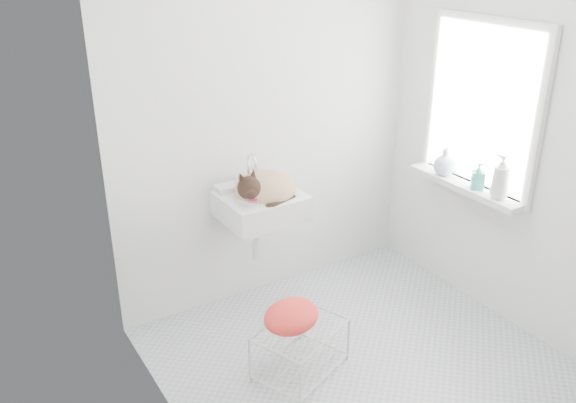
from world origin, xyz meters
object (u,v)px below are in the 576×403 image
wire_rack (300,349)px  bottle_b (476,189)px  cat (264,189)px  bottle_a (498,198)px  bottle_c (443,175)px  sink (261,194)px

wire_rack → bottle_b: bearing=0.8°
cat → bottle_a: size_ratio=1.82×
bottle_c → bottle_b: bearing=-90.0°
wire_rack → bottle_a: (1.34, -0.15, 0.70)m
cat → bottle_b: size_ratio=2.47×
wire_rack → bottle_c: 1.55m
bottle_a → bottle_b: (0.00, 0.17, 0.00)m
bottle_a → bottle_b: bottle_a is taller
cat → bottle_b: bearing=-29.2°
cat → bottle_c: 1.25m
cat → bottle_b: cat is taller
wire_rack → bottle_b: 1.51m
bottle_b → bottle_c: (0.00, 0.29, 0.00)m
wire_rack → bottle_a: size_ratio=2.10×
bottle_a → bottle_c: bearing=90.0°
wire_rack → bottle_b: size_ratio=2.86×
cat → bottle_b: 1.36m
wire_rack → bottle_c: bearing=13.0°
cat → bottle_c: (1.20, -0.34, -0.04)m
wire_rack → bottle_c: bottle_c is taller
sink → bottle_a: bearing=-33.9°
bottle_c → bottle_a: bearing=-90.0°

